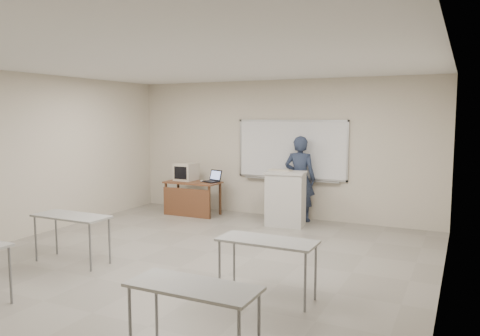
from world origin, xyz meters
The scene contains 10 objects.
floor centered at (0.00, 0.00, -0.01)m, with size 7.00×8.00×0.01m, color gray.
whiteboard centered at (0.30, 3.97, 1.48)m, with size 2.48×0.10×1.31m.
student_desks centered at (0.00, -1.35, 0.67)m, with size 4.40×2.20×0.73m.
instructor_desk centered at (-1.80, 3.19, 0.51)m, with size 1.24×0.62×0.75m.
podium centered at (0.46, 3.20, 0.55)m, with size 0.78×0.57×1.10m.
crt_monitor centered at (-2.05, 3.43, 0.95)m, with size 0.43×0.48×0.41m.
laptop centered at (-1.40, 3.46, 0.81)m, with size 0.35×0.33×0.26m.
mouse centered at (-1.60, 3.35, 0.77)m, with size 0.09×0.06×0.04m, color #929599.
keyboard centered at (0.31, 3.28, 1.12)m, with size 0.48×0.16×0.03m, color #BCB29E.
presenter centered at (0.58, 3.73, 0.90)m, with size 0.66×0.43×1.81m, color black.
Camera 1 is at (3.72, -5.61, 2.21)m, focal length 35.00 mm.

